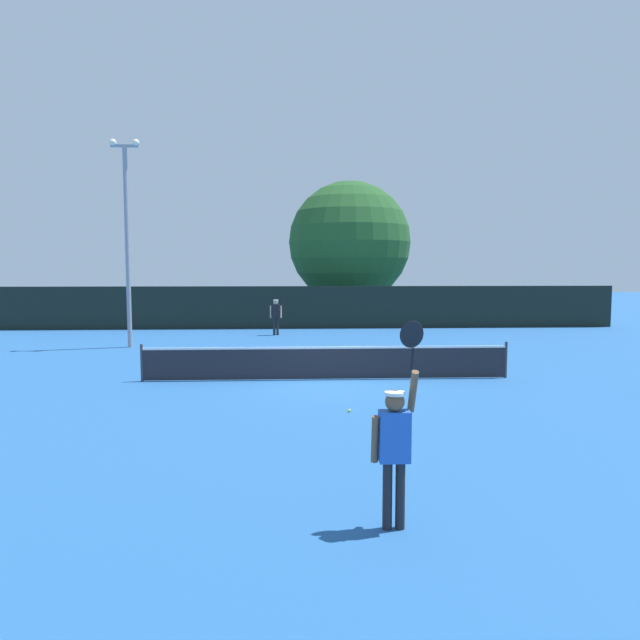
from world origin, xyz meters
name	(u,v)px	position (x,y,z in m)	size (l,w,h in m)	color
ground_plane	(327,379)	(0.00, 0.00, 0.00)	(120.00, 120.00, 0.00)	#235693
tennis_net	(327,362)	(0.00, 0.00, 0.51)	(10.66, 0.08, 1.07)	#232328
perimeter_fence	(310,307)	(0.00, 14.49, 1.13)	(33.16, 0.12, 2.27)	black
player_serving	(395,438)	(0.22, -9.81, 1.15)	(0.68, 0.40, 2.58)	blue
player_receiving	(276,313)	(-1.74, 11.43, 1.05)	(0.57, 0.25, 1.71)	black
tennis_ball	(349,411)	(0.26, -3.89, 0.03)	(0.07, 0.07, 0.07)	#CCE033
light_pole	(127,230)	(-7.60, 7.41, 4.74)	(1.18, 0.28, 8.34)	gray
large_tree	(350,242)	(2.64, 19.43, 4.80)	(7.46, 7.46, 8.53)	brown
parked_car_near	(182,307)	(-7.77, 20.16, 0.78)	(2.32, 4.37, 1.69)	navy
parked_car_mid	(343,305)	(2.46, 21.93, 0.78)	(2.45, 4.42, 1.69)	navy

